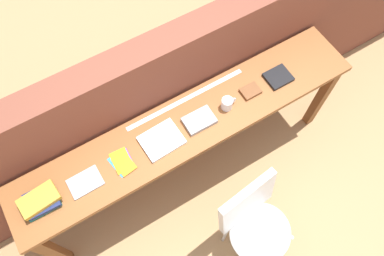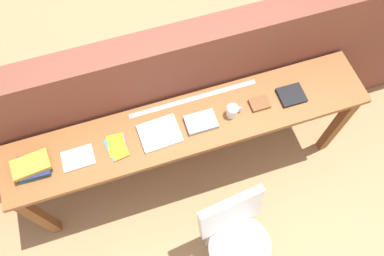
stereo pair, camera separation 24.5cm
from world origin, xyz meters
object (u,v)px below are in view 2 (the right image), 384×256
at_px(magazine_cycling, 78,158).
at_px(mug, 233,111).
at_px(chair_white_moulded, 237,235).
at_px(book_stack_leftmost, 32,166).
at_px(book_open_centre, 160,133).
at_px(book_repair_rightmost, 291,95).
at_px(pamphlet_pile_colourful, 117,147).
at_px(leather_journal_brown, 259,104).

relative_size(magazine_cycling, mug, 1.84).
height_order(chair_white_moulded, book_stack_leftmost, book_stack_leftmost).
bearing_deg(book_stack_leftmost, book_open_centre, -0.83).
bearing_deg(chair_white_moulded, book_stack_leftmost, 146.98).
distance_m(chair_white_moulded, book_repair_rightmost, 1.03).
distance_m(book_stack_leftmost, pamphlet_pile_colourful, 0.53).
height_order(book_open_centre, leather_journal_brown, leather_journal_brown).
bearing_deg(book_stack_leftmost, chair_white_moulded, -33.02).
bearing_deg(pamphlet_pile_colourful, leather_journal_brown, 0.54).
height_order(mug, book_repair_rightmost, mug).
xyz_separation_m(book_stack_leftmost, book_repair_rightmost, (1.76, -0.01, -0.03)).
xyz_separation_m(book_open_centre, mug, (0.50, -0.01, 0.03)).
bearing_deg(book_repair_rightmost, leather_journal_brown, 179.11).
relative_size(book_open_centre, leather_journal_brown, 2.01).
bearing_deg(leather_journal_brown, magazine_cycling, -179.19).
bearing_deg(leather_journal_brown, pamphlet_pile_colourful, -179.16).
bearing_deg(mug, chair_white_moulded, -105.54).
bearing_deg(pamphlet_pile_colourful, book_repair_rightmost, 0.15).
bearing_deg(book_stack_leftmost, leather_journal_brown, -0.21).
bearing_deg(mug, leather_journal_brown, 3.83).
xyz_separation_m(leather_journal_brown, book_repair_rightmost, (0.24, -0.01, -0.00)).
distance_m(mug, book_repair_rightmost, 0.44).
relative_size(pamphlet_pile_colourful, mug, 1.71).
height_order(magazine_cycling, mug, mug).
bearing_deg(mug, pamphlet_pile_colourful, 179.68).
xyz_separation_m(book_stack_leftmost, leather_journal_brown, (1.52, -0.01, -0.03)).
bearing_deg(mug, book_repair_rightmost, 1.00).
bearing_deg(leather_journal_brown, mug, -175.86).
relative_size(book_open_centre, book_repair_rightmost, 1.48).
distance_m(pamphlet_pile_colourful, book_open_centre, 0.29).
relative_size(chair_white_moulded, mug, 8.10).
height_order(book_stack_leftmost, leather_journal_brown, book_stack_leftmost).
height_order(book_open_centre, book_repair_rightmost, book_repair_rightmost).
distance_m(chair_white_moulded, pamphlet_pile_colourful, 0.99).
bearing_deg(magazine_cycling, chair_white_moulded, -40.70).
xyz_separation_m(pamphlet_pile_colourful, mug, (0.79, -0.00, 0.04)).
relative_size(magazine_cycling, book_repair_rightmost, 1.15).
height_order(mug, leather_journal_brown, mug).
xyz_separation_m(chair_white_moulded, magazine_cycling, (-0.85, 0.71, 0.36)).
bearing_deg(magazine_cycling, mug, -0.86).
distance_m(book_open_centre, mug, 0.50).
bearing_deg(chair_white_moulded, magazine_cycling, 140.01).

